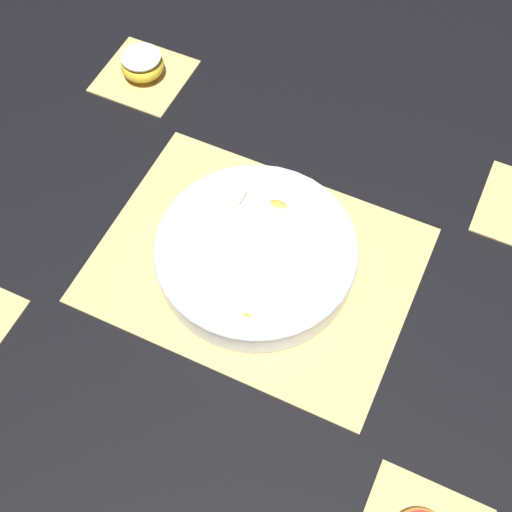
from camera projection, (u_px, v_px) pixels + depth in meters
ground_plane at (256, 265)px, 1.07m from camera, size 6.00×6.00×0.00m
bamboo_mat_center at (256, 264)px, 1.07m from camera, size 0.47×0.35×0.01m
coaster_mat_near_right at (144, 75)px, 1.27m from camera, size 0.15×0.15×0.01m
fruit_salad_bowl at (257, 252)px, 1.04m from camera, size 0.30×0.30×0.06m
apple_half at (142, 65)px, 1.25m from camera, size 0.08×0.08×0.04m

